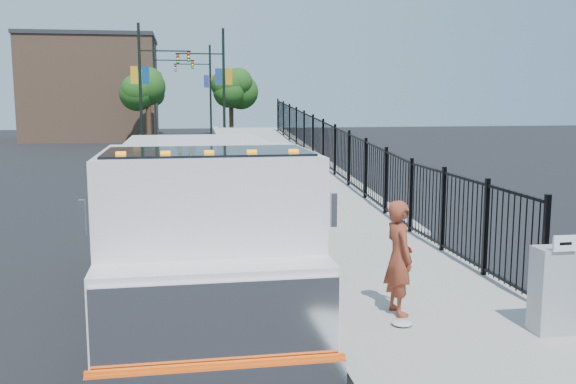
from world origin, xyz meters
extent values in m
plane|color=black|center=(0.00, 0.00, 0.00)|extent=(120.00, 120.00, 0.00)
cube|color=#9E998E|center=(1.93, -2.00, 0.06)|extent=(3.55, 12.00, 0.12)
cube|color=#ADAAA3|center=(0.00, -2.00, 0.08)|extent=(0.30, 12.00, 0.16)
cube|color=#9E998E|center=(2.12, 16.00, 0.00)|extent=(3.95, 24.06, 3.19)
cube|color=black|center=(3.55, 12.00, 0.90)|extent=(0.10, 28.00, 1.80)
cube|color=black|center=(-1.77, -0.43, 0.61)|extent=(1.13, 7.49, 0.24)
cube|color=silver|center=(-1.76, -2.97, 1.71)|extent=(2.60, 2.43, 2.20)
cube|color=silver|center=(-1.76, -4.34, 1.16)|extent=(2.59, 0.78, 1.10)
cube|color=silver|center=(-1.76, -4.75, 1.16)|extent=(2.53, 0.10, 0.94)
cube|color=silver|center=(-1.76, -4.84, 0.61)|extent=(2.64, 0.21, 0.31)
cube|color=#FF5008|center=(-1.76, -4.84, 0.77)|extent=(2.64, 0.07, 0.07)
cube|color=black|center=(-1.76, -3.24, 2.37)|extent=(2.43, 1.44, 0.94)
cube|color=silver|center=(-1.78, 1.00, 1.71)|extent=(2.66, 4.63, 1.87)
cube|color=silver|center=(-3.14, -4.07, 2.20)|extent=(0.07, 0.07, 0.39)
cube|color=silver|center=(-0.38, -4.06, 2.20)|extent=(0.07, 0.07, 0.39)
cube|color=orange|center=(-2.75, -3.63, 2.83)|extent=(0.11, 0.09, 0.07)
cube|color=orange|center=(-2.26, -3.63, 2.83)|extent=(0.11, 0.09, 0.07)
cube|color=orange|center=(-1.76, -3.63, 2.83)|extent=(0.11, 0.09, 0.07)
cube|color=orange|center=(-1.27, -3.62, 2.83)|extent=(0.11, 0.09, 0.07)
cube|color=orange|center=(-0.77, -3.62, 2.83)|extent=(0.11, 0.09, 0.07)
cylinder|color=black|center=(-2.92, -3.74, 0.55)|extent=(0.36, 1.10, 1.10)
cylinder|color=black|center=(-0.60, -3.73, 0.55)|extent=(0.36, 1.10, 1.10)
cylinder|color=black|center=(-2.94, 1.65, 0.55)|extent=(0.36, 1.10, 1.10)
cylinder|color=black|center=(-0.63, 1.66, 0.55)|extent=(0.36, 1.10, 1.10)
cylinder|color=black|center=(-2.94, 2.86, 0.55)|extent=(0.36, 1.10, 1.10)
cylinder|color=black|center=(-0.63, 2.87, 0.55)|extent=(0.36, 1.10, 1.10)
imported|color=brown|center=(1.20, -1.83, 1.02)|extent=(0.49, 0.69, 1.79)
cube|color=gray|center=(3.10, -2.98, 0.75)|extent=(0.55, 0.40, 1.25)
cube|color=white|center=(3.10, -3.20, 1.48)|extent=(0.35, 0.04, 0.22)
ellipsoid|color=silver|center=(1.09, -2.36, 0.16)|extent=(0.32, 0.32, 0.08)
cylinder|color=black|center=(-4.48, 30.76, 4.00)|extent=(0.18, 0.18, 8.00)
cube|color=black|center=(-2.88, 30.76, 6.30)|extent=(3.20, 0.08, 0.08)
cube|color=black|center=(-1.44, 30.76, 5.95)|extent=(0.18, 0.22, 0.60)
cube|color=navy|center=(-4.13, 30.76, 4.80)|extent=(0.45, 0.04, 1.10)
cube|color=orange|center=(-4.83, 30.76, 4.80)|extent=(0.45, 0.04, 1.10)
cylinder|color=black|center=(0.93, 33.14, 4.00)|extent=(0.18, 0.18, 8.00)
cube|color=black|center=(-0.67, 33.14, 6.30)|extent=(3.20, 0.08, 0.08)
cube|color=black|center=(-2.11, 33.14, 5.95)|extent=(0.18, 0.22, 0.60)
cube|color=orange|center=(1.28, 33.14, 4.80)|extent=(0.45, 0.04, 1.10)
cube|color=navy|center=(0.58, 33.14, 4.80)|extent=(0.45, 0.04, 1.10)
cylinder|color=black|center=(-4.02, 41.34, 4.00)|extent=(0.18, 0.18, 8.00)
cube|color=black|center=(-2.42, 41.34, 6.30)|extent=(3.20, 0.08, 0.08)
cube|color=black|center=(-0.98, 41.34, 5.95)|extent=(0.18, 0.22, 0.60)
cube|color=navy|center=(-3.67, 41.34, 4.80)|extent=(0.45, 0.04, 1.10)
cube|color=#E34F1E|center=(-4.37, 41.34, 4.80)|extent=(0.45, 0.04, 1.10)
cylinder|color=black|center=(0.70, 47.46, 4.00)|extent=(0.18, 0.18, 8.00)
cube|color=black|center=(-0.90, 47.46, 6.30)|extent=(3.20, 0.08, 0.08)
cube|color=black|center=(-2.34, 47.46, 5.95)|extent=(0.18, 0.22, 0.60)
cube|color=#D5480A|center=(1.05, 47.46, 4.80)|extent=(0.45, 0.04, 1.10)
cube|color=#2B359F|center=(0.35, 47.46, 4.80)|extent=(0.45, 0.04, 1.10)
cylinder|color=#382314|center=(-4.25, 35.57, 1.60)|extent=(0.36, 0.36, 3.20)
sphere|color=#194714|center=(-4.25, 35.57, 4.00)|extent=(2.72, 2.72, 2.72)
cylinder|color=#382314|center=(1.88, 39.07, 1.60)|extent=(0.36, 0.36, 3.20)
sphere|color=#194714|center=(1.88, 39.07, 4.00)|extent=(2.53, 2.53, 2.53)
cylinder|color=#382314|center=(-4.85, 49.68, 1.60)|extent=(0.36, 0.36, 3.20)
sphere|color=#194714|center=(-4.85, 49.68, 4.00)|extent=(2.60, 2.60, 2.60)
cube|color=#8C664C|center=(-9.00, 44.00, 4.00)|extent=(10.00, 10.00, 8.00)
camera|label=1|loc=(-2.09, -11.05, 3.48)|focal=40.00mm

